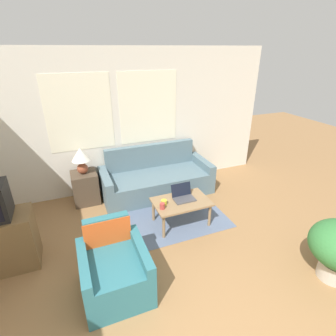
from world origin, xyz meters
TOP-DOWN VIEW (x-y plane):
  - wall_back at (-0.00, 3.98)m, footprint 5.92×0.06m
  - rug at (0.54, 2.95)m, footprint 1.56×1.89m
  - couch at (0.51, 3.54)m, footprint 2.05×0.86m
  - armchair at (-0.68, 1.57)m, footprint 0.72×0.77m
  - side_table at (-0.78, 3.66)m, footprint 0.44×0.44m
  - table_lamp at (-0.78, 3.66)m, footprint 0.31×0.31m
  - coffee_table at (0.54, 2.43)m, footprint 0.87×0.56m
  - laptop at (0.60, 2.48)m, footprint 0.33×0.26m
  - cup_navy at (0.26, 2.44)m, footprint 0.09×0.09m
  - cup_yellow at (0.19, 2.34)m, footprint 0.07×0.07m

SIDE VIEW (x-z plane):
  - rug at x=0.54m, z-range 0.00..0.01m
  - couch at x=0.51m, z-range -0.18..0.70m
  - armchair at x=-0.68m, z-range -0.13..0.68m
  - side_table at x=-0.78m, z-range 0.00..0.57m
  - coffee_table at x=0.54m, z-range 0.16..0.56m
  - cup_navy at x=0.26m, z-range 0.41..0.48m
  - cup_yellow at x=0.19m, z-range 0.41..0.50m
  - laptop at x=0.60m, z-range 0.35..0.57m
  - table_lamp at x=-0.78m, z-range 0.63..1.10m
  - wall_back at x=0.00m, z-range 0.01..2.61m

